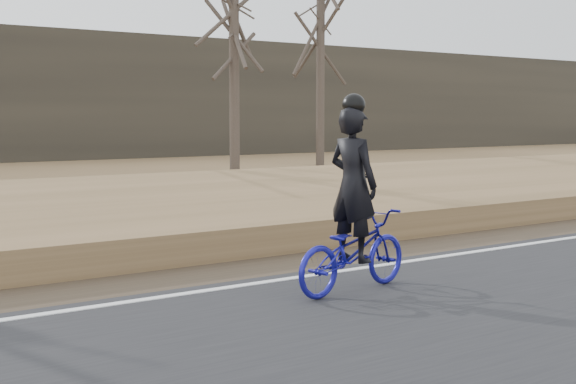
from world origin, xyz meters
TOP-DOWN VIEW (x-y plane):
  - cyclist at (4.50, -0.77)m, footprint 1.84×0.89m
  - bare_tree_right at (13.29, 16.03)m, footprint 0.36×0.36m
  - bare_tree_far_right at (19.07, 18.64)m, footprint 0.36×0.36m

SIDE VIEW (x-z plane):
  - cyclist at x=4.50m, z-range -0.34..1.91m
  - bare_tree_right at x=13.29m, z-range 0.00..7.23m
  - bare_tree_far_right at x=19.07m, z-range 0.00..9.12m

